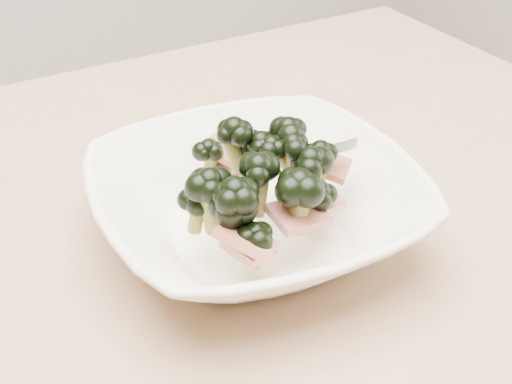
# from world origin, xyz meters

# --- Properties ---
(dining_table) EXTENTS (1.20, 0.80, 0.75)m
(dining_table) POSITION_xyz_m (0.00, 0.00, 0.65)
(dining_table) COLOR tan
(dining_table) RESTS_ON ground
(broccoli_dish) EXTENTS (0.31, 0.31, 0.11)m
(broccoli_dish) POSITION_xyz_m (0.10, -0.05, 0.79)
(broccoli_dish) COLOR white
(broccoli_dish) RESTS_ON dining_table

